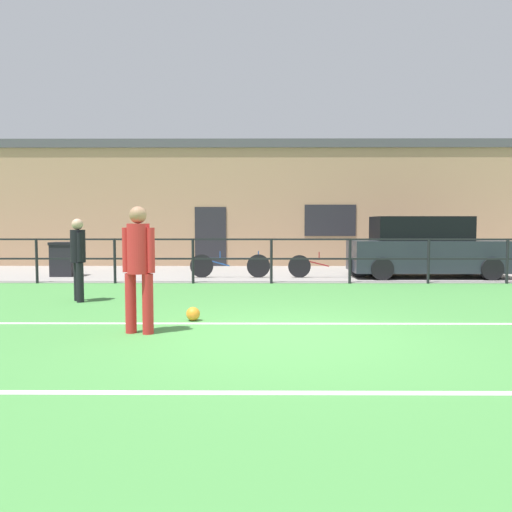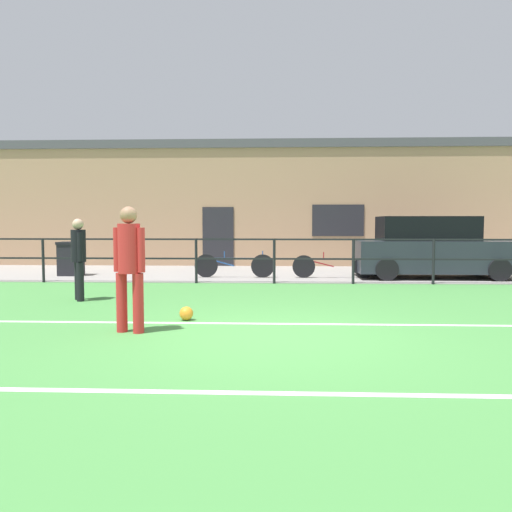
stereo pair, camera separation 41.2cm
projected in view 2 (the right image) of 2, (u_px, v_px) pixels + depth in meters
ground at (271, 337)px, 6.97m from camera, size 60.00×44.00×0.04m
field_line_touchline at (272, 324)px, 7.79m from camera, size 36.00×0.11×0.00m
field_line_hash at (267, 393)px, 4.62m from camera, size 36.00×0.11×0.00m
pavement_strip at (275, 273)px, 15.44m from camera, size 48.00×5.00×0.02m
perimeter_fence at (274, 254)px, 12.90m from camera, size 36.07×0.07×1.15m
clubhouse_facade at (276, 204)px, 18.98m from camera, size 28.00×2.56×4.46m
player_goalkeeper at (79, 254)px, 10.08m from camera, size 0.29×0.40×1.63m
player_striker at (129, 261)px, 7.12m from camera, size 0.47×0.31×1.78m
soccer_ball_match at (186, 313)px, 8.07m from camera, size 0.22×0.22×0.22m
parked_car_red at (432, 249)px, 14.10m from camera, size 4.29×1.77×1.70m
bicycle_parked_0 at (234, 265)px, 14.17m from camera, size 2.23×0.04×0.75m
bicycle_parked_1 at (334, 266)px, 14.05m from camera, size 2.31×0.04×0.73m
trash_bin_0 at (71, 258)px, 14.72m from camera, size 0.66×0.56×0.98m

